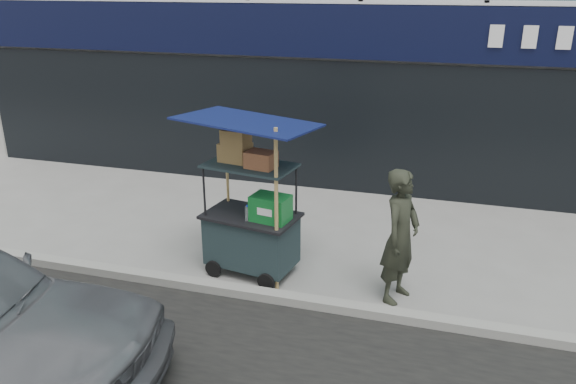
% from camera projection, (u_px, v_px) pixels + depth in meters
% --- Properties ---
extents(ground, '(80.00, 80.00, 0.00)m').
position_uv_depth(ground, '(299.00, 296.00, 7.09)').
color(ground, slate).
rests_on(ground, ground).
extents(curb, '(80.00, 0.18, 0.12)m').
position_uv_depth(curb, '(294.00, 300.00, 6.89)').
color(curb, gray).
rests_on(curb, ground).
extents(vendor_cart, '(1.78, 1.40, 2.19)m').
position_uv_depth(vendor_cart, '(252.00, 220.00, 7.40)').
color(vendor_cart, black).
rests_on(vendor_cart, ground).
extents(vendor_man, '(0.60, 0.72, 1.69)m').
position_uv_depth(vendor_man, '(401.00, 236.00, 6.75)').
color(vendor_man, black).
rests_on(vendor_man, ground).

